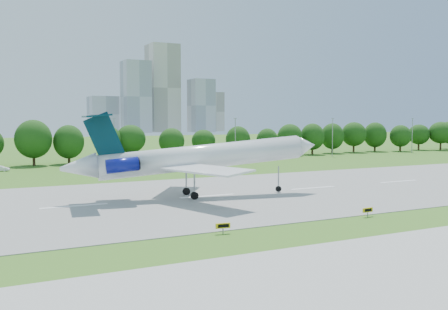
# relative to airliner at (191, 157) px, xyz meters

# --- Properties ---
(ground) EXTENTS (600.00, 600.00, 0.00)m
(ground) POSITION_rel_airliner_xyz_m (22.68, -25.25, -6.17)
(ground) COLOR #34661B
(ground) RESTS_ON ground
(runway) EXTENTS (400.00, 45.00, 0.08)m
(runway) POSITION_rel_airliner_xyz_m (22.68, -0.25, -6.13)
(runway) COLOR gray
(runway) RESTS_ON ground
(tree_line) EXTENTS (288.40, 8.40, 10.40)m
(tree_line) POSITION_rel_airliner_xyz_m (22.68, 66.75, 0.02)
(tree_line) COLOR #382314
(tree_line) RESTS_ON ground
(light_poles) EXTENTS (175.90, 0.25, 12.19)m
(light_poles) POSITION_rel_airliner_xyz_m (20.18, 56.75, 0.17)
(light_poles) COLOR gray
(light_poles) RESTS_ON ground
(skyline) EXTENTS (127.00, 52.00, 80.00)m
(skyline) POSITION_rel_airliner_xyz_m (122.84, 365.36, 24.29)
(skyline) COLOR #B2B2B7
(skyline) RESTS_ON ground
(airliner) EXTENTS (40.52, 29.20, 12.96)m
(airliner) POSITION_rel_airliner_xyz_m (0.00, 0.00, 0.00)
(airliner) COLOR white
(airliner) RESTS_ON ground
(taxi_sign_left) EXTENTS (1.60, 0.38, 1.12)m
(taxi_sign_left) POSITION_rel_airliner_xyz_m (-6.36, -23.65, -5.34)
(taxi_sign_left) COLOR gray
(taxi_sign_left) RESTS_ON ground
(taxi_sign_centre) EXTENTS (1.59, 0.32, 1.11)m
(taxi_sign_centre) POSITION_rel_airliner_xyz_m (13.46, -23.52, -5.35)
(taxi_sign_centre) COLOR gray
(taxi_sign_centre) RESTS_ON ground
(service_vehicle_a) EXTENTS (3.91, 2.66, 1.22)m
(service_vehicle_a) POSITION_rel_airliner_xyz_m (-24.00, 54.92, -5.56)
(service_vehicle_a) COLOR white
(service_vehicle_a) RESTS_ON ground
(service_vehicle_b) EXTENTS (3.95, 2.89, 1.25)m
(service_vehicle_b) POSITION_rel_airliner_xyz_m (21.63, 49.95, -5.54)
(service_vehicle_b) COLOR beige
(service_vehicle_b) RESTS_ON ground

